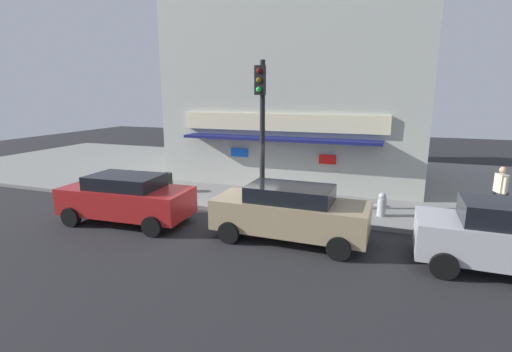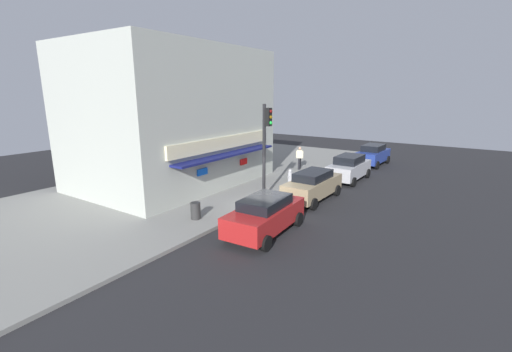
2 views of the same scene
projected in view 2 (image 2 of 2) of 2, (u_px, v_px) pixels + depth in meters
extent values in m
plane|color=#232326|center=(264.00, 206.00, 18.60)|extent=(57.32, 57.32, 0.00)
cube|color=gray|center=(180.00, 187.00, 22.03)|extent=(38.21, 12.76, 0.16)
cube|color=#ADB2A8|center=(173.00, 117.00, 22.05)|extent=(11.49, 8.04, 8.45)
cube|color=beige|center=(223.00, 143.00, 20.15)|extent=(8.73, 0.16, 0.72)
cube|color=navy|center=(228.00, 155.00, 20.12)|extent=(8.27, 0.90, 0.12)
cube|color=blue|center=(202.00, 172.00, 19.00)|extent=(0.78, 0.08, 0.37)
cube|color=red|center=(244.00, 162.00, 22.14)|extent=(0.69, 0.08, 0.37)
cylinder|color=black|center=(264.00, 152.00, 18.89)|extent=(0.18, 0.18, 5.18)
cube|color=black|center=(268.00, 117.00, 18.30)|extent=(0.32, 0.28, 0.95)
sphere|color=maroon|center=(271.00, 111.00, 18.14)|extent=(0.18, 0.18, 0.18)
sphere|color=brown|center=(271.00, 117.00, 18.22)|extent=(0.18, 0.18, 0.18)
sphere|color=#1ED83F|center=(271.00, 123.00, 18.29)|extent=(0.18, 0.18, 0.18)
cylinder|color=#B2B2B7|center=(290.00, 177.00, 23.04)|extent=(0.29, 0.29, 0.61)
sphere|color=#B2B2B7|center=(290.00, 171.00, 22.94)|extent=(0.25, 0.25, 0.25)
cylinder|color=#B2B2B7|center=(289.00, 177.00, 22.86)|extent=(0.12, 0.10, 0.10)
cylinder|color=#B2B2B7|center=(291.00, 176.00, 23.20)|extent=(0.12, 0.10, 0.10)
cylinder|color=#2D2D2D|center=(196.00, 211.00, 16.19)|extent=(0.46, 0.46, 0.79)
cylinder|color=black|center=(300.00, 163.00, 26.76)|extent=(0.20, 0.20, 0.87)
cylinder|color=black|center=(299.00, 164.00, 26.39)|extent=(0.20, 0.20, 0.87)
cube|color=beige|center=(300.00, 154.00, 26.40)|extent=(0.35, 0.47, 0.62)
sphere|color=tan|center=(300.00, 148.00, 26.29)|extent=(0.22, 0.22, 0.22)
cylinder|color=beige|center=(297.00, 154.00, 26.47)|extent=(0.12, 0.12, 0.55)
cylinder|color=beige|center=(303.00, 155.00, 26.34)|extent=(0.12, 0.12, 0.55)
cube|color=#AD1E1E|center=(265.00, 217.00, 14.84)|extent=(4.38, 1.99, 0.87)
cube|color=black|center=(265.00, 202.00, 14.69)|extent=(2.39, 1.61, 0.43)
cylinder|color=black|center=(264.00, 212.00, 16.64)|extent=(0.65, 0.25, 0.64)
cylinder|color=black|center=(298.00, 219.00, 15.75)|extent=(0.65, 0.25, 0.64)
cylinder|color=black|center=(228.00, 234.00, 14.13)|extent=(0.65, 0.25, 0.64)
cylinder|color=black|center=(266.00, 243.00, 13.25)|extent=(0.65, 0.25, 0.64)
cube|color=#B7B7BC|center=(349.00, 169.00, 23.77)|extent=(4.24, 1.80, 0.89)
cube|color=black|center=(350.00, 159.00, 23.60)|extent=(2.30, 1.49, 0.53)
cylinder|color=black|center=(344.00, 170.00, 25.53)|extent=(0.64, 0.23, 0.64)
cylinder|color=black|center=(368.00, 173.00, 24.57)|extent=(0.64, 0.23, 0.64)
cylinder|color=black|center=(328.00, 178.00, 23.18)|extent=(0.64, 0.23, 0.64)
cylinder|color=black|center=(353.00, 182.00, 22.22)|extent=(0.64, 0.23, 0.64)
cube|color=navy|center=(373.00, 156.00, 28.78)|extent=(4.19, 1.86, 0.89)
cube|color=black|center=(373.00, 148.00, 28.61)|extent=(2.28, 1.51, 0.49)
cylinder|color=black|center=(368.00, 157.00, 30.49)|extent=(0.65, 0.25, 0.64)
cylinder|color=black|center=(388.00, 160.00, 29.53)|extent=(0.65, 0.25, 0.64)
cylinder|color=black|center=(356.00, 163.00, 28.23)|extent=(0.65, 0.25, 0.64)
cylinder|color=black|center=(377.00, 165.00, 27.27)|extent=(0.65, 0.25, 0.64)
cube|color=#9E8966|center=(313.00, 187.00, 19.46)|extent=(4.50, 1.77, 0.89)
cube|color=black|center=(313.00, 175.00, 19.30)|extent=(2.44, 1.45, 0.45)
cylinder|color=black|center=(311.00, 186.00, 21.27)|extent=(0.64, 0.23, 0.64)
cylinder|color=black|center=(337.00, 190.00, 20.34)|extent=(0.64, 0.23, 0.64)
cylinder|color=black|center=(286.00, 199.00, 18.78)|extent=(0.64, 0.23, 0.64)
cylinder|color=black|center=(314.00, 204.00, 17.85)|extent=(0.64, 0.23, 0.64)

